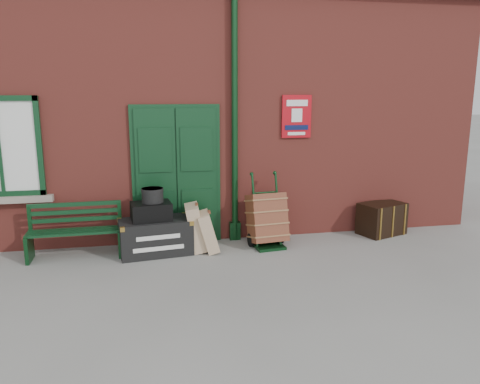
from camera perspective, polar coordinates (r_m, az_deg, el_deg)
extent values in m
plane|color=gray|center=(6.54, -3.98, -9.89)|extent=(80.00, 80.00, 0.00)
cube|color=#9B3C32|center=(9.56, -6.85, 9.34)|extent=(10.00, 4.00, 4.00)
cube|color=#38302B|center=(9.70, -7.19, 22.12)|extent=(10.30, 4.30, 0.30)
cube|color=black|center=(7.62, -7.73, 1.80)|extent=(1.42, 0.12, 2.32)
cylinder|color=black|center=(7.59, -0.65, 8.72)|extent=(0.10, 0.10, 4.00)
cube|color=#B20C16|center=(7.89, 6.90, 9.13)|extent=(0.50, 0.03, 0.70)
cube|color=black|center=(7.42, -19.50, -4.57)|extent=(1.37, 0.39, 0.04)
cube|color=black|center=(7.54, -19.45, -2.29)|extent=(1.36, 0.06, 0.36)
cube|color=black|center=(7.59, -24.31, -6.20)|extent=(0.06, 0.41, 0.41)
cube|color=black|center=(7.42, -14.35, -5.90)|extent=(0.06, 0.41, 0.41)
cube|color=black|center=(7.34, -10.26, -5.37)|extent=(1.15, 0.73, 0.54)
cube|color=black|center=(7.23, -10.78, -2.33)|extent=(0.64, 0.50, 0.27)
cylinder|color=black|center=(7.20, -10.62, -0.39)|extent=(0.36, 0.36, 0.22)
cube|color=tan|center=(7.38, -5.42, -4.31)|extent=(0.35, 0.52, 0.74)
cube|color=tan|center=(7.32, -3.92, -4.83)|extent=(0.36, 0.47, 0.64)
cube|color=black|center=(7.53, 3.64, -6.70)|extent=(0.49, 0.37, 0.05)
cylinder|color=black|center=(7.45, 1.82, -2.35)|extent=(0.07, 0.32, 1.15)
cylinder|color=black|center=(7.59, 4.66, -2.12)|extent=(0.07, 0.32, 1.15)
cylinder|color=black|center=(7.58, 1.29, -5.87)|extent=(0.07, 0.22, 0.22)
cylinder|color=black|center=(7.76, 4.99, -5.49)|extent=(0.07, 0.22, 0.22)
cube|color=brown|center=(7.53, 3.29, -3.13)|extent=(0.62, 0.67, 0.85)
cube|color=black|center=(8.57, 16.89, -3.11)|extent=(0.89, 0.73, 0.55)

